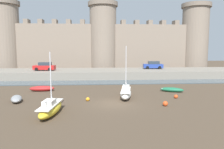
{
  "coord_description": "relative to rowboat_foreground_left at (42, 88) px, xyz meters",
  "views": [
    {
      "loc": [
        -1.64,
        -22.19,
        5.68
      ],
      "look_at": [
        0.25,
        4.82,
        2.5
      ],
      "focal_mm": 35.0,
      "sensor_mm": 36.0,
      "label": 1
    }
  ],
  "objects": [
    {
      "name": "sailboat_midflat_right",
      "position": [
        10.79,
        -4.76,
        0.21
      ],
      "size": [
        2.05,
        5.11,
        6.03
      ],
      "color": "silver",
      "rests_on": "ground"
    },
    {
      "name": "car_quay_centre_west",
      "position": [
        19.34,
        15.74,
        1.9
      ],
      "size": [
        4.22,
        2.12,
        1.62
      ],
      "color": "#263F99",
      "rests_on": "quay_road"
    },
    {
      "name": "mooring_buoy_near_channel",
      "position": [
        6.39,
        -6.16,
        -0.16
      ],
      "size": [
        0.42,
        0.42,
        0.42
      ],
      "primitive_type": "sphere",
      "color": "orange",
      "rests_on": "ground"
    },
    {
      "name": "mooring_buoy_mid_mud",
      "position": [
        14.21,
        -8.83,
        -0.12
      ],
      "size": [
        0.51,
        0.51,
        0.51
      ],
      "primitive_type": "sphere",
      "color": "#E04C1E",
      "rests_on": "ground"
    },
    {
      "name": "sailboat_foreground_right",
      "position": [
        3.38,
        -10.9,
        0.19
      ],
      "size": [
        1.84,
        5.04,
        5.44
      ],
      "color": "yellow",
      "rests_on": "ground"
    },
    {
      "name": "castle",
      "position": [
        9.05,
        26.04,
        7.21
      ],
      "size": [
        55.23,
        7.41,
        20.16
      ],
      "color": "gray",
      "rests_on": "ground"
    },
    {
      "name": "mooring_buoy_off_centre",
      "position": [
        16.5,
        -5.57,
        -0.15
      ],
      "size": [
        0.45,
        0.45,
        0.45
      ],
      "primitive_type": "sphere",
      "color": "#E04C1E",
      "rests_on": "ground"
    },
    {
      "name": "car_quay_east",
      "position": [
        -2.76,
        13.57,
        1.9
      ],
      "size": [
        4.22,
        2.12,
        1.62
      ],
      "color": "red",
      "rests_on": "quay_road"
    },
    {
      "name": "rowboat_near_channel_right",
      "position": [
        17.36,
        -1.73,
        -0.06
      ],
      "size": [
        3.17,
        2.15,
        0.59
      ],
      "color": "#1E6B47",
      "rests_on": "ground"
    },
    {
      "name": "quay_road",
      "position": [
        9.05,
        14.07,
        0.37
      ],
      "size": [
        59.81,
        10.0,
        1.49
      ],
      "primitive_type": "cube",
      "color": "gray",
      "rests_on": "ground"
    },
    {
      "name": "ground_plane",
      "position": [
        9.05,
        -7.49,
        -0.37
      ],
      "size": [
        160.0,
        160.0,
        0.0
      ],
      "primitive_type": "plane",
      "color": "#4C3D2D"
    },
    {
      "name": "water_channel",
      "position": [
        9.05,
        6.82,
        -0.32
      ],
      "size": [
        80.0,
        4.5,
        0.1
      ],
      "primitive_type": "cube",
      "color": "#3D4C56",
      "rests_on": "ground"
    },
    {
      "name": "mooring_buoy_near_shore",
      "position": [
        11.08,
        0.46,
        -0.17
      ],
      "size": [
        0.4,
        0.4,
        0.4
      ],
      "primitive_type": "sphere",
      "color": "orange",
      "rests_on": "ground"
    },
    {
      "name": "rowboat_foreground_left",
      "position": [
        0.0,
        0.0,
        0.0
      ],
      "size": [
        3.34,
        1.35,
        0.71
      ],
      "color": "red",
      "rests_on": "ground"
    },
    {
      "name": "rowboat_foreground_centre",
      "position": [
        -1.28,
        -5.95,
        -0.03
      ],
      "size": [
        1.92,
        3.05,
        0.66
      ],
      "color": "gray",
      "rests_on": "ground"
    }
  ]
}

